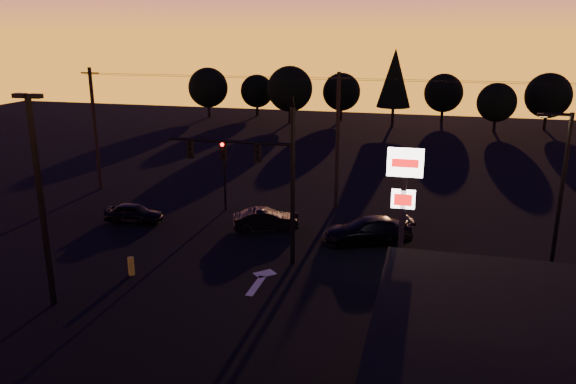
% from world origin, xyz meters
% --- Properties ---
extents(ground, '(120.00, 120.00, 0.00)m').
position_xyz_m(ground, '(0.00, 0.00, 0.00)').
color(ground, black).
rests_on(ground, ground).
extents(lane_arrow, '(1.20, 3.10, 0.01)m').
position_xyz_m(lane_arrow, '(0.50, 1.67, 0.01)').
color(lane_arrow, beige).
rests_on(lane_arrow, ground).
extents(traffic_signal_mast, '(6.79, 0.52, 8.58)m').
position_xyz_m(traffic_signal_mast, '(-0.10, 3.99, 4.94)').
color(traffic_signal_mast, black).
rests_on(traffic_signal_mast, ground).
extents(secondary_signal, '(0.30, 0.31, 4.35)m').
position_xyz_m(secondary_signal, '(-5.00, 11.49, 2.86)').
color(secondary_signal, black).
rests_on(secondary_signal, ground).
extents(parking_lot_light, '(1.25, 0.30, 9.14)m').
position_xyz_m(parking_lot_light, '(-7.50, -3.00, 5.27)').
color(parking_lot_light, black).
rests_on(parking_lot_light, ground).
extents(pylon_sign, '(1.50, 0.28, 6.80)m').
position_xyz_m(pylon_sign, '(7.00, 1.50, 4.91)').
color(pylon_sign, black).
rests_on(pylon_sign, ground).
extents(streetlight, '(1.55, 0.35, 8.00)m').
position_xyz_m(streetlight, '(13.91, 5.50, 4.42)').
color(streetlight, black).
rests_on(streetlight, ground).
extents(utility_pole_0, '(1.40, 0.26, 9.00)m').
position_xyz_m(utility_pole_0, '(-16.00, 14.00, 4.59)').
color(utility_pole_0, black).
rests_on(utility_pole_0, ground).
extents(utility_pole_1, '(1.40, 0.26, 9.00)m').
position_xyz_m(utility_pole_1, '(2.00, 14.00, 4.59)').
color(utility_pole_1, black).
rests_on(utility_pole_1, ground).
extents(power_wires, '(36.00, 1.22, 0.07)m').
position_xyz_m(power_wires, '(2.00, 14.00, 8.57)').
color(power_wires, black).
rests_on(power_wires, ground).
extents(bollard, '(0.30, 0.30, 0.91)m').
position_xyz_m(bollard, '(-5.77, 0.62, 0.46)').
color(bollard, gold).
rests_on(bollard, ground).
extents(tree_0, '(5.36, 5.36, 6.74)m').
position_xyz_m(tree_0, '(-22.00, 50.00, 4.06)').
color(tree_0, black).
rests_on(tree_0, ground).
extents(tree_1, '(4.54, 4.54, 5.71)m').
position_xyz_m(tree_1, '(-16.00, 53.00, 3.43)').
color(tree_1, black).
rests_on(tree_1, ground).
extents(tree_2, '(5.77, 5.78, 7.26)m').
position_xyz_m(tree_2, '(-10.00, 48.00, 4.37)').
color(tree_2, black).
rests_on(tree_2, ground).
extents(tree_3, '(4.95, 4.95, 6.22)m').
position_xyz_m(tree_3, '(-4.00, 52.00, 3.75)').
color(tree_3, black).
rests_on(tree_3, ground).
extents(tree_4, '(4.18, 4.18, 9.50)m').
position_xyz_m(tree_4, '(3.00, 49.00, 5.93)').
color(tree_4, black).
rests_on(tree_4, ground).
extents(tree_5, '(4.95, 4.95, 6.22)m').
position_xyz_m(tree_5, '(9.00, 54.00, 3.75)').
color(tree_5, black).
rests_on(tree_5, ground).
extents(tree_6, '(4.54, 4.54, 5.71)m').
position_xyz_m(tree_6, '(15.00, 48.00, 3.43)').
color(tree_6, black).
rests_on(tree_6, ground).
extents(tree_7, '(5.36, 5.36, 6.74)m').
position_xyz_m(tree_7, '(21.00, 51.00, 4.06)').
color(tree_7, black).
rests_on(tree_7, ground).
extents(car_left, '(3.71, 1.79, 1.22)m').
position_xyz_m(car_left, '(-9.62, 7.69, 0.61)').
color(car_left, black).
rests_on(car_left, ground).
extents(car_mid, '(4.09, 2.69, 1.28)m').
position_xyz_m(car_mid, '(-1.30, 8.48, 0.64)').
color(car_mid, black).
rests_on(car_mid, ground).
extents(car_right, '(5.39, 3.60, 1.45)m').
position_xyz_m(car_right, '(4.87, 7.88, 0.73)').
color(car_right, black).
rests_on(car_right, ground).
extents(suv_parked, '(2.61, 5.51, 1.52)m').
position_xyz_m(suv_parked, '(10.12, -2.34, 0.76)').
color(suv_parked, black).
rests_on(suv_parked, ground).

